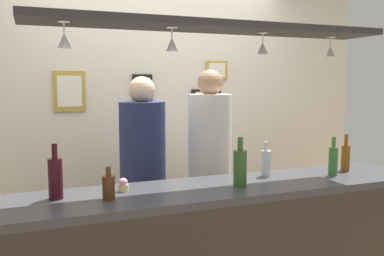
# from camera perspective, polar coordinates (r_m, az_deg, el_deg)

# --- Properties ---
(back_wall) EXTENTS (4.40, 0.06, 2.60)m
(back_wall) POSITION_cam_1_polar(r_m,az_deg,el_deg) (3.82, -5.48, 1.73)
(back_wall) COLOR silver
(back_wall) RESTS_ON ground_plane
(bar_counter) EXTENTS (2.70, 0.55, 0.98)m
(bar_counter) POSITION_cam_1_polar(r_m,az_deg,el_deg) (2.50, 5.25, -15.80)
(bar_counter) COLOR #38383D
(bar_counter) RESTS_ON ground_plane
(overhead_glass_rack) EXTENTS (2.20, 0.36, 0.04)m
(overhead_glass_rack) POSITION_cam_1_polar(r_m,az_deg,el_deg) (2.52, 3.43, 13.76)
(overhead_glass_rack) COLOR black
(hanging_wineglass_far_left) EXTENTS (0.07, 0.07, 0.13)m
(hanging_wineglass_far_left) POSITION_cam_1_polar(r_m,az_deg,el_deg) (2.22, -17.18, 11.58)
(hanging_wineglass_far_left) COLOR silver
(hanging_wineglass_far_left) RESTS_ON overhead_glass_rack
(hanging_wineglass_left) EXTENTS (0.07, 0.07, 0.13)m
(hanging_wineglass_left) POSITION_cam_1_polar(r_m,az_deg,el_deg) (2.35, -2.78, 11.54)
(hanging_wineglass_left) COLOR silver
(hanging_wineglass_left) RESTS_ON overhead_glass_rack
(hanging_wineglass_center_left) EXTENTS (0.07, 0.07, 0.13)m
(hanging_wineglass_center_left) POSITION_cam_1_polar(r_m,az_deg,el_deg) (2.64, 9.69, 10.89)
(hanging_wineglass_center_left) COLOR silver
(hanging_wineglass_center_left) RESTS_ON overhead_glass_rack
(hanging_wineglass_center) EXTENTS (0.07, 0.07, 0.13)m
(hanging_wineglass_center) POSITION_cam_1_polar(r_m,az_deg,el_deg) (3.01, 18.50, 10.10)
(hanging_wineglass_center) COLOR silver
(hanging_wineglass_center) RESTS_ON overhead_glass_rack
(person_middle_navy_shirt) EXTENTS (0.34, 0.34, 1.65)m
(person_middle_navy_shirt) POSITION_cam_1_polar(r_m,az_deg,el_deg) (3.11, -6.78, -5.09)
(person_middle_navy_shirt) COLOR #2D334C
(person_middle_navy_shirt) RESTS_ON ground_plane
(person_right_white_patterned_shirt) EXTENTS (0.34, 0.34, 1.70)m
(person_right_white_patterned_shirt) POSITION_cam_1_polar(r_m,az_deg,el_deg) (3.28, 2.45, -3.82)
(person_right_white_patterned_shirt) COLOR #2D334C
(person_right_white_patterned_shirt) RESTS_ON ground_plane
(bottle_champagne_green) EXTENTS (0.08, 0.08, 0.30)m
(bottle_champagne_green) POSITION_cam_1_polar(r_m,az_deg,el_deg) (2.49, 6.64, -5.39)
(bottle_champagne_green) COLOR #2D5623
(bottle_champagne_green) RESTS_ON bar_counter
(bottle_beer_amber_tall) EXTENTS (0.06, 0.06, 0.26)m
(bottle_beer_amber_tall) POSITION_cam_1_polar(r_m,az_deg,el_deg) (3.12, 20.39, -3.70)
(bottle_beer_amber_tall) COLOR brown
(bottle_beer_amber_tall) RESTS_ON bar_counter
(bottle_beer_brown_stubby) EXTENTS (0.07, 0.07, 0.18)m
(bottle_beer_brown_stubby) POSITION_cam_1_polar(r_m,az_deg,el_deg) (2.26, -11.41, -7.94)
(bottle_beer_brown_stubby) COLOR #512D14
(bottle_beer_brown_stubby) RESTS_ON bar_counter
(bottle_soda_clear) EXTENTS (0.06, 0.06, 0.23)m
(bottle_soda_clear) POSITION_cam_1_polar(r_m,az_deg,el_deg) (2.81, 10.17, -4.67)
(bottle_soda_clear) COLOR silver
(bottle_soda_clear) RESTS_ON bar_counter
(bottle_wine_dark_red) EXTENTS (0.08, 0.08, 0.30)m
(bottle_wine_dark_red) POSITION_cam_1_polar(r_m,az_deg,el_deg) (2.34, -18.30, -6.46)
(bottle_wine_dark_red) COLOR #380F19
(bottle_wine_dark_red) RESTS_ON bar_counter
(bottle_beer_green_import) EXTENTS (0.06, 0.06, 0.26)m
(bottle_beer_green_import) POSITION_cam_1_polar(r_m,az_deg,el_deg) (2.94, 18.86, -4.20)
(bottle_beer_green_import) COLOR #336B2D
(bottle_beer_green_import) RESTS_ON bar_counter
(cupcake) EXTENTS (0.06, 0.06, 0.08)m
(cupcake) POSITION_cam_1_polar(r_m,az_deg,el_deg) (2.43, -9.44, -7.77)
(cupcake) COLOR beige
(cupcake) RESTS_ON bar_counter
(picture_frame_upper_small) EXTENTS (0.22, 0.02, 0.18)m
(picture_frame_upper_small) POSITION_cam_1_polar(r_m,az_deg,el_deg) (3.99, 3.40, 7.93)
(picture_frame_upper_small) COLOR #B29338
(picture_frame_upper_small) RESTS_ON back_wall
(picture_frame_lower_pair) EXTENTS (0.30, 0.02, 0.18)m
(picture_frame_lower_pair) POSITION_cam_1_polar(r_m,az_deg,el_deg) (3.95, 1.97, 4.03)
(picture_frame_lower_pair) COLOR black
(picture_frame_lower_pair) RESTS_ON back_wall
(picture_frame_caricature) EXTENTS (0.26, 0.02, 0.34)m
(picture_frame_caricature) POSITION_cam_1_polar(r_m,az_deg,el_deg) (3.64, -16.52, 4.88)
(picture_frame_caricature) COLOR #B29338
(picture_frame_caricature) RESTS_ON back_wall
(picture_frame_crest) EXTENTS (0.18, 0.02, 0.26)m
(picture_frame_crest) POSITION_cam_1_polar(r_m,az_deg,el_deg) (3.74, -6.84, 5.37)
(picture_frame_crest) COLOR black
(picture_frame_crest) RESTS_ON back_wall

